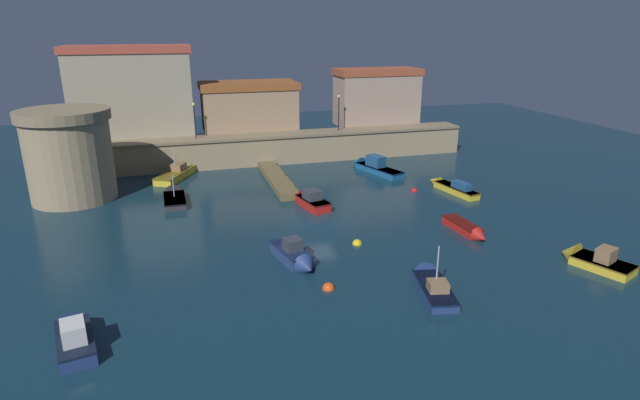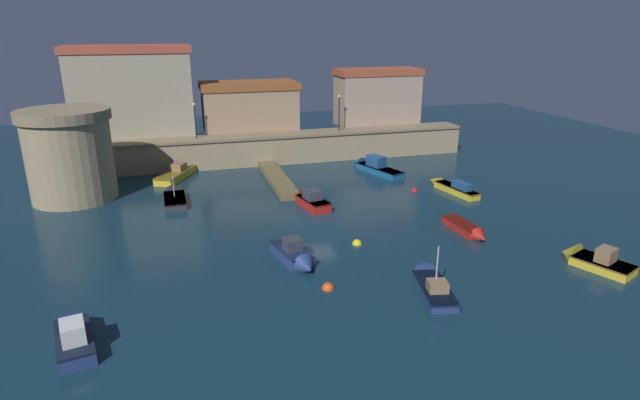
# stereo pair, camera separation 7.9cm
# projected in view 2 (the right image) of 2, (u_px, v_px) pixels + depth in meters

# --- Properties ---
(ground_plane) EXTENTS (99.05, 99.05, 0.00)m
(ground_plane) POSITION_uv_depth(u_px,v_px,m) (317.00, 222.00, 37.75)
(ground_plane) COLOR #112D3D
(quay_wall) EXTENTS (42.32, 3.05, 3.02)m
(quay_wall) POSITION_uv_depth(u_px,v_px,m) (271.00, 148.00, 53.53)
(quay_wall) COLOR #9E8966
(quay_wall) RESTS_ON ground
(old_town_backdrop) EXTENTS (37.22, 5.85, 9.04)m
(old_town_backdrop) POSITION_uv_depth(u_px,v_px,m) (221.00, 96.00, 54.42)
(old_town_backdrop) COLOR tan
(old_town_backdrop) RESTS_ON ground
(fortress_tower) EXTENTS (7.15, 7.15, 7.41)m
(fortress_tower) POSITION_uv_depth(u_px,v_px,m) (70.00, 155.00, 41.57)
(fortress_tower) COLOR #9E8966
(fortress_tower) RESTS_ON ground
(pier_dock) EXTENTS (1.74, 11.35, 0.70)m
(pier_dock) POSITION_uv_depth(u_px,v_px,m) (277.00, 179.00, 47.32)
(pier_dock) COLOR brown
(pier_dock) RESTS_ON ground
(quay_lamp_0) EXTENTS (0.32, 0.32, 3.52)m
(quay_lamp_0) POSITION_uv_depth(u_px,v_px,m) (195.00, 115.00, 50.35)
(quay_lamp_0) COLOR black
(quay_lamp_0) RESTS_ON quay_wall
(quay_lamp_1) EXTENTS (0.32, 0.32, 3.75)m
(quay_lamp_1) POSITION_uv_depth(u_px,v_px,m) (339.00, 107.00, 54.19)
(quay_lamp_1) COLOR black
(quay_lamp_1) RESTS_ON quay_wall
(moored_boat_0) EXTENTS (2.33, 4.54, 1.77)m
(moored_boat_0) POSITION_uv_depth(u_px,v_px,m) (310.00, 200.00, 40.95)
(moored_boat_0) COLOR red
(moored_boat_0) RESTS_ON ground
(moored_boat_1) EXTENTS (2.34, 4.58, 1.92)m
(moored_boat_1) POSITION_uv_depth(u_px,v_px,m) (74.00, 334.00, 23.14)
(moored_boat_1) COLOR navy
(moored_boat_1) RESTS_ON ground
(moored_boat_2) EXTENTS (2.17, 6.08, 1.40)m
(moored_boat_2) POSITION_uv_depth(u_px,v_px,m) (451.00, 187.00, 44.59)
(moored_boat_2) COLOR gold
(moored_boat_2) RESTS_ON ground
(moored_boat_3) EXTENTS (2.48, 5.36, 3.32)m
(moored_boat_3) POSITION_uv_depth(u_px,v_px,m) (430.00, 281.00, 28.29)
(moored_boat_3) COLOR navy
(moored_boat_3) RESTS_ON ground
(moored_boat_4) EXTENTS (3.62, 7.07, 2.05)m
(moored_boat_4) POSITION_uv_depth(u_px,v_px,m) (373.00, 166.00, 50.78)
(moored_boat_4) COLOR #195689
(moored_boat_4) RESTS_ON ground
(moored_boat_5) EXTENTS (1.40, 4.38, 1.07)m
(moored_boat_5) POSITION_uv_depth(u_px,v_px,m) (467.00, 229.00, 35.48)
(moored_boat_5) COLOR red
(moored_boat_5) RESTS_ON ground
(moored_boat_6) EXTENTS (4.87, 7.28, 3.51)m
(moored_boat_6) POSITION_uv_depth(u_px,v_px,m) (182.00, 170.00, 49.51)
(moored_boat_6) COLOR gold
(moored_boat_6) RESTS_ON ground
(moored_boat_7) EXTENTS (3.18, 4.48, 1.94)m
(moored_boat_7) POSITION_uv_depth(u_px,v_px,m) (591.00, 260.00, 30.75)
(moored_boat_7) COLOR gold
(moored_boat_7) RESTS_ON ground
(moored_boat_8) EXTENTS (2.31, 4.54, 1.76)m
(moored_boat_8) POSITION_uv_depth(u_px,v_px,m) (296.00, 256.00, 30.98)
(moored_boat_8) COLOR navy
(moored_boat_8) RESTS_ON ground
(moored_boat_9) EXTENTS (1.77, 4.99, 2.85)m
(moored_boat_9) POSITION_uv_depth(u_px,v_px,m) (174.00, 197.00, 42.32)
(moored_boat_9) COLOR #333338
(moored_boat_9) RESTS_ON ground
(mooring_buoy_0) EXTENTS (0.54, 0.54, 0.54)m
(mooring_buoy_0) POSITION_uv_depth(u_px,v_px,m) (414.00, 191.00, 44.67)
(mooring_buoy_0) COLOR red
(mooring_buoy_0) RESTS_ON ground
(mooring_buoy_1) EXTENTS (0.70, 0.70, 0.70)m
(mooring_buoy_1) POSITION_uv_depth(u_px,v_px,m) (328.00, 289.00, 28.14)
(mooring_buoy_1) COLOR #EA4C19
(mooring_buoy_1) RESTS_ON ground
(mooring_buoy_2) EXTENTS (0.64, 0.64, 0.64)m
(mooring_buoy_2) POSITION_uv_depth(u_px,v_px,m) (357.00, 244.00, 33.87)
(mooring_buoy_2) COLOR yellow
(mooring_buoy_2) RESTS_ON ground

